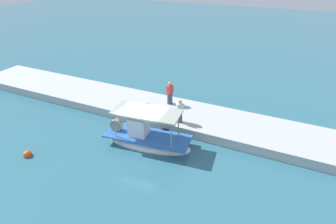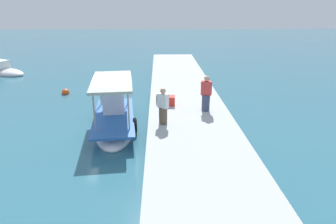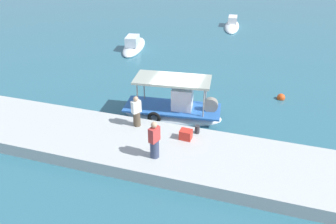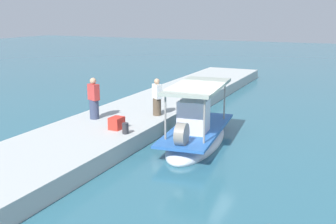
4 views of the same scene
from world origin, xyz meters
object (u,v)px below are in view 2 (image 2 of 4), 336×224
(moored_boat_near, at_px, (4,71))
(marker_buoy, at_px, (66,92))
(mooring_bollard, at_px, (158,99))
(cargo_crate, at_px, (171,100))
(fisherman_by_crate, at_px, (163,108))
(main_fishing_boat, at_px, (114,118))
(fisherman_near_bollard, at_px, (206,95))

(moored_boat_near, bearing_deg, marker_buoy, -132.14)
(mooring_bollard, xyz_separation_m, moored_boat_near, (10.37, 13.23, -0.64))
(cargo_crate, bearing_deg, fisherman_by_crate, 170.65)
(main_fishing_boat, distance_m, marker_buoy, 7.11)
(fisherman_near_bollard, distance_m, fisherman_by_crate, 2.74)
(fisherman_near_bollard, bearing_deg, marker_buoy, 57.82)
(fisherman_by_crate, distance_m, marker_buoy, 9.66)
(fisherman_near_bollard, bearing_deg, mooring_bollard, 59.78)
(fisherman_near_bollard, xyz_separation_m, fisherman_by_crate, (-1.69, 2.15, -0.06))
(cargo_crate, height_order, moored_boat_near, moored_boat_near)
(moored_boat_near, bearing_deg, main_fishing_boat, -137.68)
(main_fishing_boat, xyz_separation_m, cargo_crate, (1.39, -2.80, 0.45))
(fisherman_near_bollard, distance_m, cargo_crate, 2.05)
(cargo_crate, relative_size, moored_boat_near, 0.12)
(marker_buoy, bearing_deg, moored_boat_near, 47.86)
(mooring_bollard, height_order, marker_buoy, mooring_bollard)
(main_fishing_boat, relative_size, cargo_crate, 10.26)
(marker_buoy, bearing_deg, fisherman_near_bollard, -122.18)
(mooring_bollard, bearing_deg, marker_buoy, 57.09)
(main_fishing_boat, bearing_deg, marker_buoy, 34.93)
(main_fishing_boat, bearing_deg, fisherman_near_bollard, -84.63)
(fisherman_near_bollard, xyz_separation_m, marker_buoy, (5.40, 8.58, -1.35))
(main_fishing_boat, relative_size, mooring_bollard, 13.77)
(main_fishing_boat, distance_m, moored_boat_near, 16.45)
(fisherman_near_bollard, relative_size, fisherman_by_crate, 1.08)
(fisherman_by_crate, xyz_separation_m, moored_boat_near, (13.43, 13.44, -1.17))
(mooring_bollard, height_order, moored_boat_near, moored_boat_near)
(main_fishing_boat, xyz_separation_m, fisherman_by_crate, (-1.27, -2.36, 0.95))
(main_fishing_boat, xyz_separation_m, mooring_bollard, (1.80, -2.16, 0.42))
(fisherman_by_crate, bearing_deg, marker_buoy, 42.20)
(mooring_bollard, xyz_separation_m, marker_buoy, (4.03, 6.22, -0.75))
(cargo_crate, bearing_deg, marker_buoy, 57.13)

